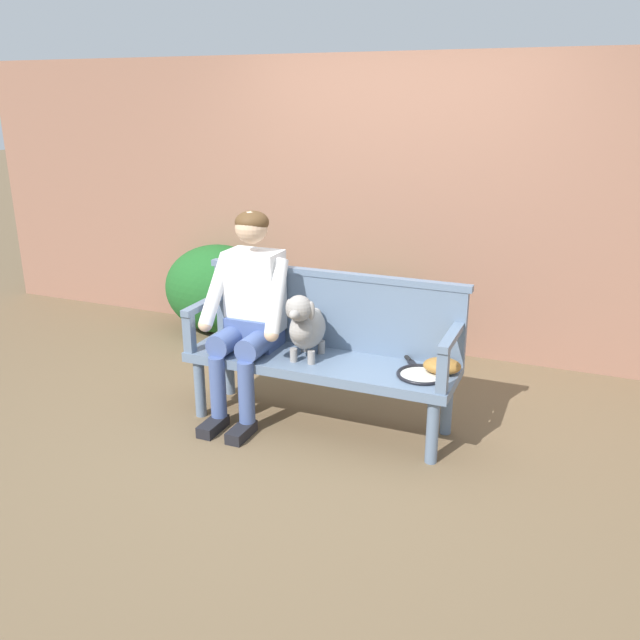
# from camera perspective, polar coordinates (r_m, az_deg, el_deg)

# --- Properties ---
(ground_plane) EXTENTS (40.00, 40.00, 0.00)m
(ground_plane) POSITION_cam_1_polar(r_m,az_deg,el_deg) (4.28, 0.00, -8.88)
(ground_plane) COLOR brown
(brick_garden_fence) EXTENTS (8.00, 0.30, 2.29)m
(brick_garden_fence) POSITION_cam_1_polar(r_m,az_deg,el_deg) (5.45, 6.89, 9.73)
(brick_garden_fence) COLOR #936651
(brick_garden_fence) RESTS_ON ground
(hedge_bush_far_left) EXTENTS (1.01, 0.62, 0.62)m
(hedge_bush_far_left) POSITION_cam_1_polar(r_m,az_deg,el_deg) (5.31, 4.62, 0.28)
(hedge_bush_far_left) COLOR #194C1E
(hedge_bush_far_left) RESTS_ON ground
(hedge_bush_mid_right) EXTENTS (0.98, 0.79, 0.77)m
(hedge_bush_mid_right) POSITION_cam_1_polar(r_m,az_deg,el_deg) (5.86, -8.63, 2.66)
(hedge_bush_mid_right) COLOR #1E5B23
(hedge_bush_mid_right) RESTS_ON ground
(garden_bench) EXTENTS (1.68, 0.49, 0.45)m
(garden_bench) POSITION_cam_1_polar(r_m,az_deg,el_deg) (4.11, 0.00, -4.09)
(garden_bench) COLOR slate
(garden_bench) RESTS_ON ground
(bench_backrest) EXTENTS (1.72, 0.06, 0.50)m
(bench_backrest) POSITION_cam_1_polar(r_m,az_deg,el_deg) (4.19, 1.14, 0.93)
(bench_backrest) COLOR slate
(bench_backrest) RESTS_ON garden_bench
(bench_armrest_left_end) EXTENTS (0.06, 0.49, 0.28)m
(bench_armrest_left_end) POSITION_cam_1_polar(r_m,az_deg,el_deg) (4.30, -10.34, 0.35)
(bench_armrest_left_end) COLOR slate
(bench_armrest_left_end) RESTS_ON garden_bench
(bench_armrest_right_end) EXTENTS (0.06, 0.49, 0.28)m
(bench_armrest_right_end) POSITION_cam_1_polar(r_m,az_deg,el_deg) (3.72, 10.94, -2.63)
(bench_armrest_right_end) COLOR slate
(bench_armrest_right_end) RESTS_ON garden_bench
(person_seated) EXTENTS (0.56, 0.65, 1.32)m
(person_seated) POSITION_cam_1_polar(r_m,az_deg,el_deg) (4.18, -6.08, 1.05)
(person_seated) COLOR black
(person_seated) RESTS_ON ground
(dog_on_bench) EXTENTS (0.23, 0.44, 0.44)m
(dog_on_bench) POSITION_cam_1_polar(r_m,az_deg,el_deg) (4.00, -1.26, -0.49)
(dog_on_bench) COLOR gray
(dog_on_bench) RESTS_ON garden_bench
(tennis_racket) EXTENTS (0.45, 0.55, 0.03)m
(tennis_racket) POSITION_cam_1_polar(r_m,az_deg,el_deg) (3.91, 8.56, -4.48)
(tennis_racket) COLOR black
(tennis_racket) RESTS_ON garden_bench
(baseball_glove) EXTENTS (0.25, 0.21, 0.09)m
(baseball_glove) POSITION_cam_1_polar(r_m,az_deg,el_deg) (3.93, 10.42, -3.88)
(baseball_glove) COLOR #9E6B2D
(baseball_glove) RESTS_ON garden_bench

